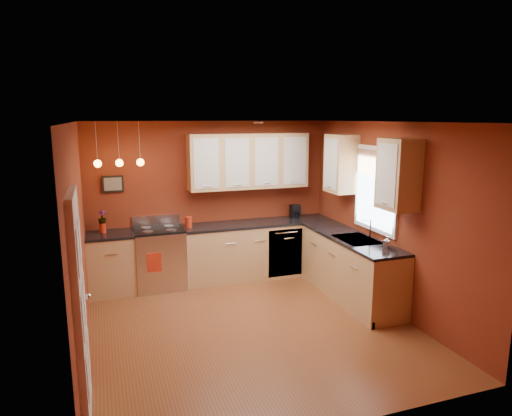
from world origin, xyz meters
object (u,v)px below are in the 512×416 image
object	(u,v)px
red_canister	(189,222)
coffee_maker	(295,212)
gas_range	(160,258)
sink	(357,241)
soap_pump	(387,242)

from	to	relation	value
red_canister	coffee_maker	distance (m)	1.89
gas_range	red_canister	size ratio (longest dim) A/B	6.47
coffee_maker	sink	bearing A→B (deg)	-84.58
gas_range	sink	world-z (taller)	sink
coffee_maker	soap_pump	distance (m)	2.17
gas_range	coffee_maker	size ratio (longest dim) A/B	4.81
gas_range	coffee_maker	distance (m)	2.43
gas_range	coffee_maker	bearing A→B (deg)	2.20
red_canister	soap_pump	xyz separation A→B (m)	(2.26, -2.03, -0.00)
coffee_maker	soap_pump	size ratio (longest dim) A/B	1.35
gas_range	coffee_maker	world-z (taller)	coffee_maker
sink	gas_range	bearing A→B (deg)	150.22
red_canister	soap_pump	bearing A→B (deg)	-41.87
sink	coffee_maker	xyz separation A→B (m)	(-0.27, 1.59, 0.13)
gas_range	sink	size ratio (longest dim) A/B	1.59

